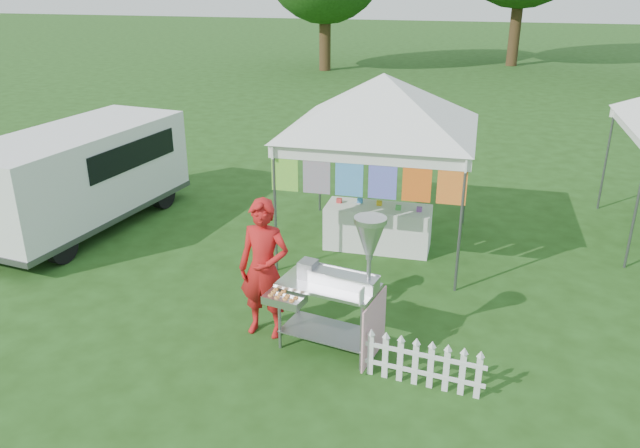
# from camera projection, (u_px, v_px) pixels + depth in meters

# --- Properties ---
(ground) EXTENTS (120.00, 120.00, 0.00)m
(ground) POSITION_uv_depth(u_px,v_px,m) (333.00, 352.00, 7.94)
(ground) COLOR #1E3F12
(ground) RESTS_ON ground
(canopy_main) EXTENTS (4.24, 4.24, 3.45)m
(canopy_main) POSITION_uv_depth(u_px,v_px,m) (384.00, 74.00, 9.96)
(canopy_main) COLOR #59595E
(canopy_main) RESTS_ON ground
(donut_cart) EXTENTS (1.48, 0.92, 1.88)m
(donut_cart) POSITION_uv_depth(u_px,v_px,m) (343.00, 275.00, 7.52)
(donut_cart) COLOR gray
(donut_cart) RESTS_ON ground
(vendor) EXTENTS (0.72, 0.50, 1.89)m
(vendor) POSITION_uv_depth(u_px,v_px,m) (264.00, 269.00, 8.03)
(vendor) COLOR #B41616
(vendor) RESTS_ON ground
(cargo_van) EXTENTS (2.39, 4.67, 1.85)m
(cargo_van) POSITION_uv_depth(u_px,v_px,m) (83.00, 174.00, 11.61)
(cargo_van) COLOR white
(cargo_van) RESTS_ON ground
(picket_fence) EXTENTS (1.43, 0.20, 0.56)m
(picket_fence) POSITION_uv_depth(u_px,v_px,m) (423.00, 365.00, 7.19)
(picket_fence) COLOR white
(picket_fence) RESTS_ON ground
(display_table) EXTENTS (1.80, 0.70, 0.76)m
(display_table) POSITION_uv_depth(u_px,v_px,m) (378.00, 227.00, 10.82)
(display_table) COLOR white
(display_table) RESTS_ON ground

